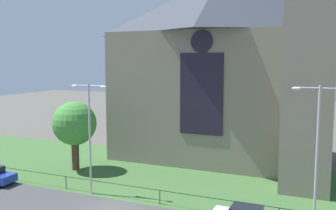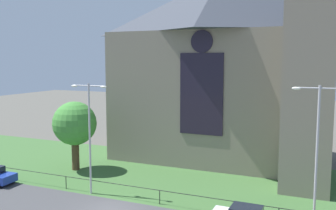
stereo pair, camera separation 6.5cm
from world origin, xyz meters
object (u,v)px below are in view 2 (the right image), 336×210
(streetlamp_far, at_px, (317,141))
(tree_left_near, at_px, (75,124))
(church_building, at_px, (224,67))
(streetlamp_near, at_px, (89,125))

(streetlamp_far, bearing_deg, tree_left_near, 166.99)
(church_building, xyz_separation_m, streetlamp_far, (10.31, -15.31, -4.36))
(church_building, distance_m, streetlamp_far, 18.97)
(tree_left_near, distance_m, streetlamp_near, 7.69)
(tree_left_near, bearing_deg, streetlamp_near, -43.81)
(tree_left_near, height_order, streetlamp_far, streetlamp_far)
(tree_left_near, bearing_deg, streetlamp_far, -13.01)
(church_building, bearing_deg, tree_left_near, -141.25)
(streetlamp_near, bearing_deg, tree_left_near, 136.19)
(church_building, distance_m, tree_left_near, 16.99)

